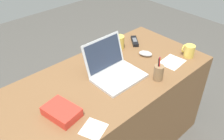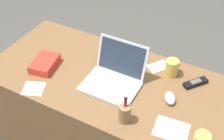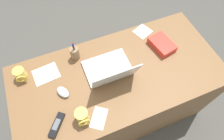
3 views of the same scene
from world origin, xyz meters
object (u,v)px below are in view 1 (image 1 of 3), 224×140
at_px(coffee_mug_white, 189,51).
at_px(coffee_mug_tall, 119,42).
at_px(pen_holder, 159,73).
at_px(computer_mouse, 146,54).
at_px(cordless_phone, 135,41).
at_px(snack_bag, 62,112).
at_px(laptop, 114,70).

bearing_deg(coffee_mug_white, coffee_mug_tall, 124.47).
distance_m(coffee_mug_white, coffee_mug_tall, 0.53).
bearing_deg(pen_holder, coffee_mug_white, 3.65).
xyz_separation_m(computer_mouse, cordless_phone, (0.09, 0.20, -0.01)).
distance_m(computer_mouse, snack_bag, 0.80).
xyz_separation_m(coffee_mug_white, pen_holder, (-0.39, -0.02, 0.01)).
height_order(coffee_mug_white, snack_bag, coffee_mug_white).
distance_m(laptop, snack_bag, 0.46).
height_order(cordless_phone, pen_holder, pen_holder).
height_order(laptop, pen_holder, laptop).
bearing_deg(coffee_mug_tall, coffee_mug_white, -55.53).
bearing_deg(coffee_mug_white, computer_mouse, 136.51).
height_order(computer_mouse, coffee_mug_tall, coffee_mug_tall).
relative_size(laptop, cordless_phone, 2.19).
bearing_deg(computer_mouse, laptop, 156.78).
bearing_deg(cordless_phone, coffee_mug_white, -71.32).
xyz_separation_m(coffee_mug_white, coffee_mug_tall, (-0.30, 0.43, 0.01)).
bearing_deg(snack_bag, coffee_mug_white, -6.97).
height_order(laptop, coffee_mug_tall, laptop).
height_order(coffee_mug_tall, cordless_phone, coffee_mug_tall).
bearing_deg(coffee_mug_tall, computer_mouse, -72.26).
xyz_separation_m(laptop, coffee_mug_white, (0.57, -0.20, -0.00)).
bearing_deg(laptop, pen_holder, -50.75).
bearing_deg(computer_mouse, snack_bag, 160.02).
xyz_separation_m(laptop, computer_mouse, (0.34, 0.02, -0.03)).
height_order(computer_mouse, cordless_phone, computer_mouse).
height_order(laptop, snack_bag, laptop).
relative_size(laptop, coffee_mug_white, 3.53).
distance_m(cordless_phone, snack_bag, 0.93).
bearing_deg(snack_bag, laptop, 9.03).
distance_m(laptop, pen_holder, 0.29).
xyz_separation_m(coffee_mug_white, cordless_phone, (-0.14, 0.41, -0.03)).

